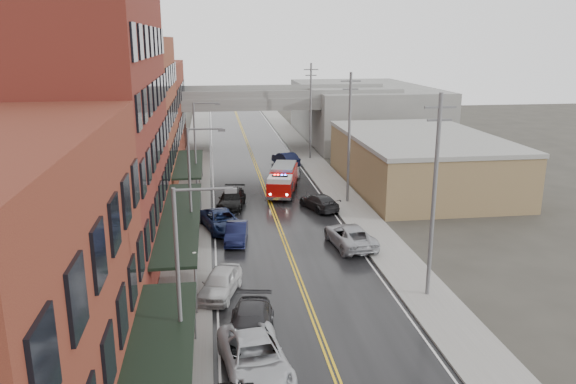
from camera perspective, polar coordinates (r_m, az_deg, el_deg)
road at (r=46.88m, az=-1.09°, el=-3.11°), size 11.00×160.00×0.02m
sidewalk_left at (r=46.62m, az=-10.05°, el=-3.37°), size 3.00×160.00×0.15m
sidewalk_right at (r=48.22m, az=7.57°, el=-2.63°), size 3.00×160.00×0.15m
curb_left at (r=46.58m, az=-8.02°, el=-3.30°), size 0.30×160.00×0.15m
curb_right at (r=47.82m, az=5.66°, el=-2.73°), size 0.30×160.00×0.15m
brick_building_b at (r=38.50m, az=-20.01°, el=5.72°), size 9.00×20.00×18.00m
brick_building_c at (r=55.77m, az=-16.26°, el=7.15°), size 9.00×15.00×15.00m
brick_building_far at (r=73.18m, az=-14.29°, el=7.90°), size 9.00×20.00×12.00m
tan_building at (r=59.47m, az=13.23°, el=2.93°), size 14.00×22.00×5.00m
right_far_block at (r=87.99m, az=7.57°, el=8.08°), size 18.00×30.00×8.00m
awning_0 at (r=21.80m, az=-13.27°, el=-17.91°), size 2.60×16.00×3.09m
awning_1 at (r=39.08m, az=-10.86°, el=-2.58°), size 2.60×18.00×3.09m
awning_2 at (r=56.00m, az=-10.03°, el=2.86°), size 2.60×13.00×3.09m
globe_lamp_1 at (r=32.69m, az=-9.44°, el=-7.37°), size 0.44×0.44×3.12m
globe_lamp_2 at (r=45.93m, az=-9.06°, el=-0.68°), size 0.44×0.44×3.12m
street_lamp_0 at (r=24.21m, az=-10.52°, el=-8.33°), size 2.64×0.22×9.00m
street_lamp_1 at (r=39.40m, az=-9.58°, el=0.96°), size 2.64×0.22×9.00m
street_lamp_2 at (r=55.05m, az=-9.17°, el=5.03°), size 2.64×0.22×9.00m
utility_pole_0 at (r=32.83m, az=14.63°, el=-0.20°), size 1.80×0.24×12.00m
utility_pole_1 at (r=51.43m, az=6.24°, el=5.68°), size 1.80×0.24×12.00m
utility_pole_2 at (r=70.81m, az=2.32°, el=8.37°), size 1.80×0.24×12.00m
overpass at (r=76.88m, az=-3.97°, el=8.65°), size 40.00×10.00×7.50m
fire_truck at (r=55.33m, az=-0.53°, el=1.31°), size 4.24×7.63×2.66m
parked_car_left_2 at (r=26.54m, az=-3.38°, el=-16.44°), size 3.51×6.33×1.68m
parked_car_left_3 at (r=29.11m, az=-3.85°, el=-13.46°), size 3.09×5.79×1.60m
parked_car_left_4 at (r=34.00m, az=-6.91°, el=-9.14°), size 3.16×4.98×1.58m
parked_car_left_5 at (r=42.46m, az=-5.27°, el=-4.13°), size 2.04×4.55×1.45m
parked_car_left_6 at (r=45.22m, az=-6.78°, el=-2.89°), size 4.02×6.07×1.55m
parked_car_left_7 at (r=50.97m, az=-5.75°, el=-0.74°), size 3.10×5.78×1.59m
parked_car_right_0 at (r=41.66m, az=6.30°, el=-4.44°), size 3.28×6.03×1.61m
parked_car_right_1 at (r=50.35m, az=3.17°, el=-1.00°), size 3.43×5.23×1.41m
parked_car_right_2 at (r=62.64m, az=0.43°, el=2.25°), size 2.08×4.17×1.37m
parked_car_right_3 at (r=67.98m, az=-0.25°, el=3.40°), size 3.08×5.26×1.64m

